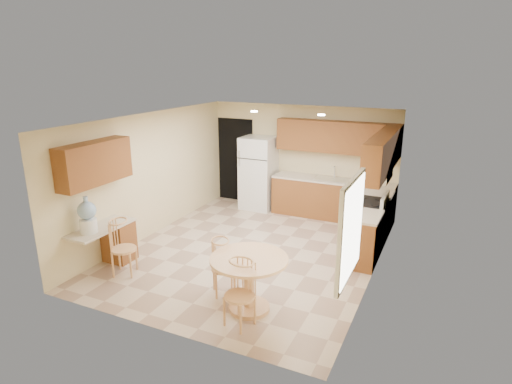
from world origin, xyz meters
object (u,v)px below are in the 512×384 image
at_px(chair_table_a, 221,264).
at_px(chair_desk, 119,244).
at_px(water_crock, 87,216).
at_px(stove, 368,223).
at_px(dining_table, 249,276).
at_px(refrigerator, 259,173).
at_px(chair_table_b, 236,291).

relative_size(chair_table_a, chair_desk, 0.94).
bearing_deg(water_crock, stove, 38.63).
distance_m(dining_table, chair_table_a, 0.57).
relative_size(stove, water_crock, 1.78).
height_order(chair_desk, water_crock, water_crock).
distance_m(stove, chair_table_a, 3.26).
bearing_deg(refrigerator, water_crock, -103.55).
relative_size(refrigerator, stove, 1.61).
bearing_deg(chair_desk, chair_table_b, 56.19).
bearing_deg(dining_table, chair_desk, 179.68).
height_order(stove, chair_table_a, stove).
xyz_separation_m(refrigerator, stove, (2.88, -1.22, -0.41)).
xyz_separation_m(stove, dining_table, (-1.10, -2.98, 0.07)).
height_order(refrigerator, water_crock, refrigerator).
xyz_separation_m(chair_table_a, chair_table_b, (0.60, -0.65, 0.03)).
distance_m(refrigerator, chair_table_a, 4.23).
distance_m(chair_table_a, water_crock, 2.35).
relative_size(chair_table_b, water_crock, 1.51).
bearing_deg(chair_table_b, stove, -92.75).
bearing_deg(chair_table_b, refrigerator, -54.65).
xyz_separation_m(dining_table, chair_table_a, (-0.55, 0.17, 0.00)).
xyz_separation_m(dining_table, chair_table_b, (0.05, -0.49, 0.03)).
xyz_separation_m(chair_table_b, water_crock, (-2.88, 0.33, 0.48)).
relative_size(refrigerator, chair_desk, 1.85).
height_order(chair_table_b, chair_desk, chair_desk).
height_order(refrigerator, chair_table_b, refrigerator).
distance_m(refrigerator, dining_table, 4.57).
bearing_deg(chair_table_a, chair_desk, -122.55).
height_order(stove, water_crock, water_crock).
bearing_deg(chair_table_a, refrigerator, 159.62).
bearing_deg(refrigerator, chair_table_b, -68.71).
height_order(chair_table_a, chair_desk, chair_desk).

